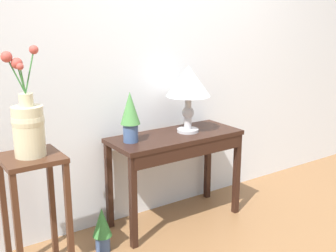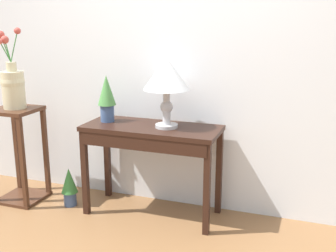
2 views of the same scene
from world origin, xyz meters
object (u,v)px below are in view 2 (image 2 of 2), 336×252
at_px(console_table, 151,140).
at_px(potted_plant_on_console, 107,96).
at_px(flower_vase_tall, 13,84).
at_px(table_lamp, 167,77).
at_px(potted_plant_floor, 69,185).
at_px(pedestal_stand_left, 20,155).

distance_m(console_table, potted_plant_on_console, 0.50).
bearing_deg(flower_vase_tall, table_lamp, 6.00).
height_order(console_table, flower_vase_tall, flower_vase_tall).
bearing_deg(potted_plant_floor, flower_vase_tall, -176.31).
bearing_deg(flower_vase_tall, pedestal_stand_left, 0.73).
bearing_deg(potted_plant_on_console, table_lamp, -2.01).
distance_m(flower_vase_tall, potted_plant_floor, 0.94).
relative_size(potted_plant_on_console, pedestal_stand_left, 0.46).
bearing_deg(flower_vase_tall, console_table, 5.45).
distance_m(potted_plant_on_console, pedestal_stand_left, 0.94).
relative_size(console_table, potted_plant_floor, 3.18).
bearing_deg(pedestal_stand_left, table_lamp, 6.00).
xyz_separation_m(console_table, potted_plant_floor, (-0.70, -0.08, -0.44)).
bearing_deg(table_lamp, potted_plant_floor, -172.73).
bearing_deg(pedestal_stand_left, console_table, 5.45).
bearing_deg(table_lamp, console_table, -168.83).
xyz_separation_m(console_table, pedestal_stand_left, (-1.15, -0.11, -0.21)).
height_order(potted_plant_on_console, potted_plant_floor, potted_plant_on_console).
distance_m(console_table, flower_vase_tall, 1.22).
xyz_separation_m(pedestal_stand_left, flower_vase_tall, (-0.00, -0.00, 0.60)).
bearing_deg(pedestal_stand_left, flower_vase_tall, -179.27).
xyz_separation_m(console_table, potted_plant_on_console, (-0.39, 0.04, 0.31)).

